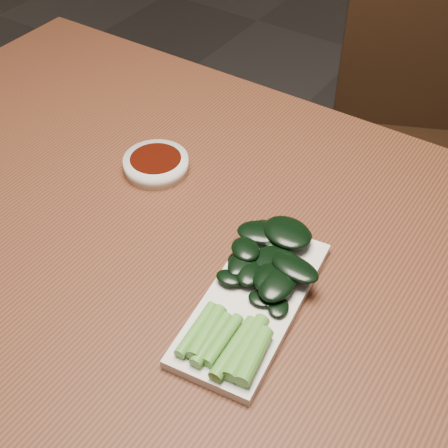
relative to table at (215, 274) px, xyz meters
The scene contains 5 objects.
table is the anchor object (origin of this frame).
chair_far 0.81m from the table, 83.14° to the left, with size 0.61×0.61×0.89m.
sauce_bowl 0.21m from the table, 154.42° to the left, with size 0.10×0.10×0.02m.
serving_plate 0.15m from the table, 33.68° to the right, with size 0.15×0.28×0.01m.
gai_lan 0.15m from the table, 25.10° to the right, with size 0.16×0.28×0.03m.
Camera 1 is at (0.36, -0.52, 1.38)m, focal length 50.00 mm.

